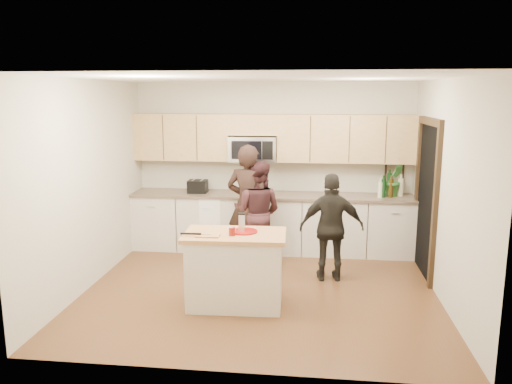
# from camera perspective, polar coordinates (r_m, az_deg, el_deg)

# --- Properties ---
(floor) EXTENTS (4.50, 4.50, 0.00)m
(floor) POSITION_cam_1_polar(r_m,az_deg,el_deg) (6.65, 0.48, -11.08)
(floor) COLOR #532E1C
(floor) RESTS_ON ground
(room_shell) EXTENTS (4.52, 4.02, 2.71)m
(room_shell) POSITION_cam_1_polar(r_m,az_deg,el_deg) (6.20, 0.51, 3.89)
(room_shell) COLOR #B8B19D
(room_shell) RESTS_ON ground
(back_cabinetry) EXTENTS (4.50, 0.66, 0.94)m
(back_cabinetry) POSITION_cam_1_polar(r_m,az_deg,el_deg) (8.10, 1.76, -3.48)
(back_cabinetry) COLOR beige
(back_cabinetry) RESTS_ON ground
(upper_cabinetry) EXTENTS (4.50, 0.33, 0.75)m
(upper_cabinetry) POSITION_cam_1_polar(r_m,az_deg,el_deg) (8.01, 2.15, 6.32)
(upper_cabinetry) COLOR tan
(upper_cabinetry) RESTS_ON ground
(microwave) EXTENTS (0.76, 0.41, 0.40)m
(microwave) POSITION_cam_1_polar(r_m,az_deg,el_deg) (8.02, -0.34, 4.95)
(microwave) COLOR silver
(microwave) RESTS_ON ground
(doorway) EXTENTS (0.06, 1.25, 2.20)m
(doorway) POSITION_cam_1_polar(r_m,az_deg,el_deg) (7.32, 18.92, -0.14)
(doorway) COLOR black
(doorway) RESTS_ON ground
(framed_picture) EXTENTS (0.30, 0.03, 0.38)m
(framed_picture) POSITION_cam_1_polar(r_m,az_deg,el_deg) (8.30, 15.52, 2.18)
(framed_picture) COLOR black
(framed_picture) RESTS_ON ground
(dish_towel) EXTENTS (0.34, 0.60, 0.48)m
(dish_towel) POSITION_cam_1_polar(r_m,az_deg,el_deg) (7.97, -5.16, -1.32)
(dish_towel) COLOR white
(dish_towel) RESTS_ON ground
(island) EXTENTS (1.23, 0.75, 0.90)m
(island) POSITION_cam_1_polar(r_m,az_deg,el_deg) (6.04, -2.40, -8.79)
(island) COLOR beige
(island) RESTS_ON ground
(red_plate) EXTENTS (0.31, 0.31, 0.02)m
(red_plate) POSITION_cam_1_polar(r_m,az_deg,el_deg) (5.95, -1.35, -4.51)
(red_plate) COLOR maroon
(red_plate) RESTS_ON island
(box_grater) EXTENTS (0.08, 0.06, 0.21)m
(box_grater) POSITION_cam_1_polar(r_m,az_deg,el_deg) (5.93, -1.63, -3.40)
(box_grater) COLOR silver
(box_grater) RESTS_ON red_plate
(drink_glass) EXTENTS (0.07, 0.07, 0.10)m
(drink_glass) POSITION_cam_1_polar(r_m,az_deg,el_deg) (5.79, -2.76, -4.52)
(drink_glass) COLOR maroon
(drink_glass) RESTS_ON island
(cutting_board) EXTENTS (0.28, 0.18, 0.02)m
(cutting_board) POSITION_cam_1_polar(r_m,az_deg,el_deg) (5.80, -5.53, -4.97)
(cutting_board) COLOR #A67A45
(cutting_board) RESTS_ON island
(tongs) EXTENTS (0.24, 0.04, 0.02)m
(tongs) POSITION_cam_1_polar(r_m,az_deg,el_deg) (5.82, -7.46, -4.75)
(tongs) COLOR black
(tongs) RESTS_ON cutting_board
(knife) EXTENTS (0.19, 0.03, 0.01)m
(knife) POSITION_cam_1_polar(r_m,az_deg,el_deg) (5.80, -6.00, -4.85)
(knife) COLOR silver
(knife) RESTS_ON cutting_board
(toaster) EXTENTS (0.30, 0.24, 0.21)m
(toaster) POSITION_cam_1_polar(r_m,az_deg,el_deg) (8.14, -6.67, 0.65)
(toaster) COLOR black
(toaster) RESTS_ON back_cabinetry
(bottle_cluster) EXTENTS (0.41, 0.27, 0.41)m
(bottle_cluster) POSITION_cam_1_polar(r_m,az_deg,el_deg) (8.02, 15.04, 0.73)
(bottle_cluster) COLOR beige
(bottle_cluster) RESTS_ON back_cabinetry
(orchid) EXTENTS (0.35, 0.31, 0.52)m
(orchid) POSITION_cam_1_polar(r_m,az_deg,el_deg) (8.05, 15.49, 1.35)
(orchid) COLOR #327D33
(orchid) RESTS_ON back_cabinetry
(woman_left) EXTENTS (0.73, 0.56, 1.80)m
(woman_left) POSITION_cam_1_polar(r_m,az_deg,el_deg) (7.39, -0.91, -1.49)
(woman_left) COLOR black
(woman_left) RESTS_ON ground
(woman_center) EXTENTS (0.86, 0.73, 1.56)m
(woman_center) POSITION_cam_1_polar(r_m,az_deg,el_deg) (7.43, 0.13, -2.37)
(woman_center) COLOR #31181B
(woman_center) RESTS_ON ground
(woman_right) EXTENTS (0.89, 0.43, 1.48)m
(woman_right) POSITION_cam_1_polar(r_m,az_deg,el_deg) (6.83, 8.64, -4.03)
(woman_right) COLOR black
(woman_right) RESTS_ON ground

